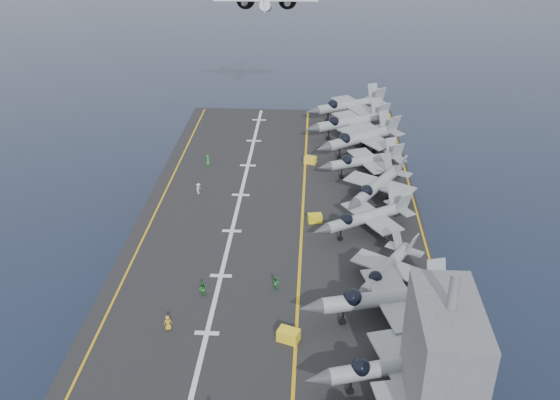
{
  "coord_description": "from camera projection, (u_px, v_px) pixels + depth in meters",
  "views": [
    {
      "loc": [
        4.21,
        -68.48,
        51.94
      ],
      "look_at": [
        0.0,
        4.0,
        13.0
      ],
      "focal_mm": 40.0,
      "sensor_mm": 36.0,
      "label": 1
    }
  ],
  "objects": [
    {
      "name": "ground",
      "position": [
        278.0,
        298.0,
        85.01
      ],
      "size": [
        500.0,
        500.0,
        0.0
      ],
      "primitive_type": "plane",
      "color": "#142135",
      "rests_on": "ground"
    },
    {
      "name": "hull",
      "position": [
        278.0,
        267.0,
        82.65
      ],
      "size": [
        36.0,
        90.0,
        10.0
      ],
      "primitive_type": "cube",
      "color": "#56595E",
      "rests_on": "ground"
    },
    {
      "name": "flight_deck",
      "position": [
        278.0,
        234.0,
        80.19
      ],
      "size": [
        38.0,
        92.0,
        0.4
      ],
      "primitive_type": "cube",
      "color": "black",
      "rests_on": "hull"
    },
    {
      "name": "foul_line",
      "position": [
        302.0,
        233.0,
        79.93
      ],
      "size": [
        0.35,
        90.0,
        0.02
      ],
      "primitive_type": "cube",
      "color": "gold",
      "rests_on": "flight_deck"
    },
    {
      "name": "landing_centerline",
      "position": [
        232.0,
        231.0,
        80.39
      ],
      "size": [
        0.5,
        90.0,
        0.02
      ],
      "primitive_type": "cube",
      "color": "silver",
      "rests_on": "flight_deck"
    },
    {
      "name": "deck_edge_port",
      "position": [
        148.0,
        228.0,
        80.95
      ],
      "size": [
        0.25,
        90.0,
        0.02
      ],
      "primitive_type": "cube",
      "color": "gold",
      "rests_on": "flight_deck"
    },
    {
      "name": "deck_edge_stbd",
      "position": [
        423.0,
        237.0,
        79.14
      ],
      "size": [
        0.25,
        90.0,
        0.02
      ],
      "primitive_type": "cube",
      "color": "gold",
      "rests_on": "flight_deck"
    },
    {
      "name": "island_superstructure",
      "position": [
        444.0,
        353.0,
        49.39
      ],
      "size": [
        5.0,
        10.0,
        15.0
      ],
      "primitive_type": null,
      "color": "#56595E",
      "rests_on": "flight_deck"
    },
    {
      "name": "fighter_jet_1",
      "position": [
        395.0,
        365.0,
        55.24
      ],
      "size": [
        16.73,
        13.41,
        5.07
      ],
      "primitive_type": null,
      "color": "gray",
      "rests_on": "flight_deck"
    },
    {
      "name": "fighter_jet_2",
      "position": [
        386.0,
        297.0,
        63.54
      ],
      "size": [
        18.4,
        14.58,
        5.61
      ],
      "primitive_type": null,
      "color": "#979EA8",
      "rests_on": "flight_deck"
    },
    {
      "name": "fighter_jet_3",
      "position": [
        387.0,
        268.0,
        69.16
      ],
      "size": [
        13.85,
        15.31,
        4.43
      ],
      "primitive_type": null,
      "color": "gray",
      "rests_on": "flight_deck"
    },
    {
      "name": "fighter_jet_4",
      "position": [
        367.0,
        216.0,
        78.92
      ],
      "size": [
        16.78,
        15.29,
        4.85
      ],
      "primitive_type": null,
      "color": "#989FA6",
      "rests_on": "flight_deck"
    },
    {
      "name": "fighter_jet_5",
      "position": [
        377.0,
        185.0,
        86.44
      ],
      "size": [
        16.06,
        17.75,
        5.13
      ],
      "primitive_type": null,
      "color": "#959FA6",
      "rests_on": "flight_deck"
    },
    {
      "name": "fighter_jet_6",
      "position": [
        365.0,
        160.0,
        94.19
      ],
      "size": [
        16.21,
        13.85,
        4.76
      ],
      "primitive_type": null,
      "color": "#929AA2",
      "rests_on": "flight_deck"
    },
    {
      "name": "fighter_jet_7",
      "position": [
        362.0,
        137.0,
        101.17
      ],
      "size": [
        19.36,
        18.26,
        5.6
      ],
      "primitive_type": null,
      "color": "gray",
      "rests_on": "flight_deck"
    },
    {
      "name": "fighter_jet_8",
      "position": [
        351.0,
        121.0,
        107.52
      ],
      "size": [
        19.09,
        16.95,
        5.54
      ],
      "primitive_type": null,
      "color": "#98A0A6",
      "rests_on": "flight_deck"
    },
    {
      "name": "tow_cart_a",
      "position": [
        288.0,
        335.0,
        61.6
      ],
      "size": [
        2.43,
        2.0,
        1.26
      ],
      "primitive_type": null,
      "color": "yellow",
      "rests_on": "flight_deck"
    },
    {
      "name": "tow_cart_b",
      "position": [
        315.0,
        218.0,
        82.26
      ],
      "size": [
        2.01,
        1.5,
        1.1
      ],
      "primitive_type": null,
      "color": "yellow",
      "rests_on": "flight_deck"
    },
    {
      "name": "tow_cart_c",
      "position": [
        310.0,
        160.0,
        98.54
      ],
      "size": [
        2.12,
        1.69,
        1.11
      ],
      "primitive_type": null,
      "color": "yellow",
      "rests_on": "flight_deck"
    },
    {
      "name": "crew_0",
      "position": [
        168.0,
        323.0,
        62.95
      ],
      "size": [
        1.17,
        0.96,
        1.67
      ],
      "primitive_type": "imported",
      "color": "gold",
      "rests_on": "flight_deck"
    },
    {
      "name": "crew_2",
      "position": [
        202.0,
        289.0,
        68.02
      ],
      "size": [
        1.18,
        0.95,
        1.71
      ],
      "primitive_type": "imported",
      "color": "#1B8626",
      "rests_on": "flight_deck"
    },
    {
      "name": "crew_3",
      "position": [
        199.0,
        189.0,
        89.23
      ],
      "size": [
        0.85,
        1.09,
        1.61
      ],
      "primitive_type": "imported",
      "color": "silver",
      "rests_on": "flight_deck"
    },
    {
      "name": "crew_5",
      "position": [
        208.0,
        160.0,
        97.8
      ],
      "size": [
        0.82,
        1.11,
        1.69
      ],
      "primitive_type": "imported",
      "color": "#268C33",
      "rests_on": "flight_deck"
    },
    {
      "name": "crew_7",
      "position": [
        276.0,
        283.0,
        69.06
      ],
      "size": [
        1.05,
        1.18,
        1.63
      ],
      "primitive_type": "imported",
      "color": "#268C33",
      "rests_on": "flight_deck"
    },
    {
      "name": "transport_plane",
      "position": [
        266.0,
        6.0,
        120.66
      ],
      "size": [
        20.73,
        14.57,
        4.77
      ],
      "primitive_type": null,
      "color": "silver"
    },
    {
      "name": "fighter_jet_9",
      "position": [
        349.0,
        104.0,
        115.0
      ],
      "size": [
        19.09,
        16.95,
        5.54
      ],
      "primitive_type": null,
      "color": "#98A0A6",
      "rests_on": "flight_deck"
    }
  ]
}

